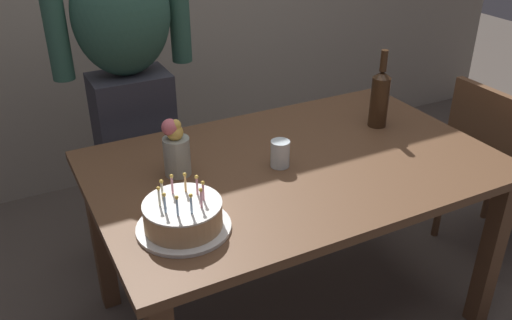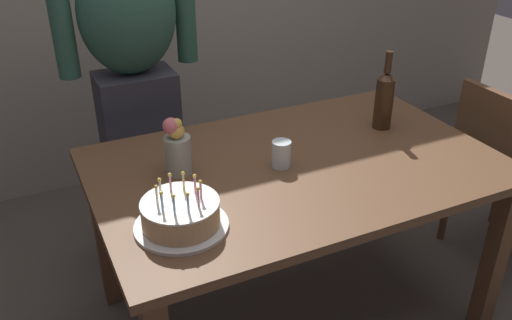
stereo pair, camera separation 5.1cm
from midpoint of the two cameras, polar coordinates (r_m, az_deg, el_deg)
ground_plane at (r=2.48m, az=4.25°, el=-15.40°), size 10.00×10.00×0.00m
dining_table at (r=2.09m, az=4.87°, el=-2.59°), size 1.50×0.96×0.74m
birthday_cake at (r=1.67m, az=-6.98°, el=-5.74°), size 0.29×0.29×0.16m
water_glass_near at (r=1.99m, az=3.44°, el=0.58°), size 0.07×0.07×0.10m
wine_bottle at (r=2.33m, az=13.85°, el=6.24°), size 0.08×0.08×0.33m
flower_vase at (r=1.94m, az=-7.50°, el=1.26°), size 0.09×0.09×0.22m
person_man_bearded at (r=2.47m, az=-11.93°, el=7.85°), size 0.61×0.27×1.66m
dining_chair at (r=2.75m, az=24.66°, el=-0.26°), size 0.42×0.42×0.87m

